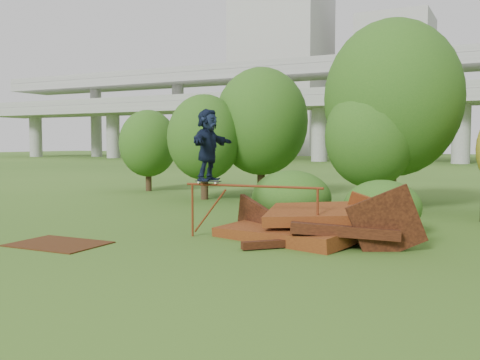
% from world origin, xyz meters
% --- Properties ---
extents(ground, '(240.00, 240.00, 0.00)m').
position_xyz_m(ground, '(0.00, 0.00, 0.00)').
color(ground, '#2D5116').
rests_on(ground, ground).
extents(scrap_pile, '(5.62, 3.64, 1.95)m').
position_xyz_m(scrap_pile, '(0.83, 2.87, 0.38)').
color(scrap_pile, '#461E0C').
rests_on(scrap_pile, ground).
extents(grind_rail, '(3.80, 0.33, 1.47)m').
position_xyz_m(grind_rail, '(-0.54, 2.17, 1.15)').
color(grind_rail, maroon).
rests_on(grind_rail, ground).
extents(skateboard, '(0.72, 0.24, 0.07)m').
position_xyz_m(skateboard, '(-1.80, 2.08, 1.53)').
color(skateboard, black).
rests_on(skateboard, grind_rail).
extents(skater, '(0.58, 1.79, 1.93)m').
position_xyz_m(skater, '(-1.80, 2.08, 2.51)').
color(skater, black).
rests_on(skater, skateboard).
extents(flat_plate, '(2.34, 1.70, 0.03)m').
position_xyz_m(flat_plate, '(-4.68, -0.51, 0.01)').
color(flat_plate, '#3D1F0D').
rests_on(flat_plate, ground).
extents(tree_0, '(3.36, 3.36, 4.74)m').
position_xyz_m(tree_0, '(-6.88, 10.45, 2.80)').
color(tree_0, black).
rests_on(tree_0, ground).
extents(tree_1, '(4.36, 4.36, 6.06)m').
position_xyz_m(tree_1, '(-4.98, 12.44, 3.55)').
color(tree_1, black).
rests_on(tree_1, ground).
extents(tree_2, '(3.37, 3.37, 4.76)m').
position_xyz_m(tree_2, '(0.75, 9.73, 2.81)').
color(tree_2, black).
rests_on(tree_2, ground).
extents(tree_3, '(5.27, 5.27, 7.31)m').
position_xyz_m(tree_3, '(1.32, 10.91, 4.28)').
color(tree_3, black).
rests_on(tree_3, ground).
extents(tree_6, '(3.08, 3.08, 4.31)m').
position_xyz_m(tree_6, '(-11.72, 12.77, 2.53)').
color(tree_6, black).
rests_on(tree_6, ground).
extents(shrub_left, '(2.49, 2.30, 1.72)m').
position_xyz_m(shrub_left, '(-0.56, 5.02, 0.86)').
color(shrub_left, '#1A4813').
rests_on(shrub_left, ground).
extents(shrub_right, '(2.17, 1.99, 1.53)m').
position_xyz_m(shrub_right, '(2.29, 4.73, 0.77)').
color(shrub_right, '#1A4813').
rests_on(shrub_right, ground).
extents(freeway_overpass, '(160.00, 15.00, 13.70)m').
position_xyz_m(freeway_overpass, '(0.00, 62.92, 10.32)').
color(freeway_overpass, gray).
rests_on(freeway_overpass, ground).
extents(building_left, '(18.00, 16.00, 35.00)m').
position_xyz_m(building_left, '(-38.00, 95.00, 17.50)').
color(building_left, '#9E9E99').
rests_on(building_left, ground).
extents(building_right, '(14.00, 14.00, 28.00)m').
position_xyz_m(building_right, '(-16.00, 102.00, 14.00)').
color(building_right, '#9E9E99').
rests_on(building_right, ground).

